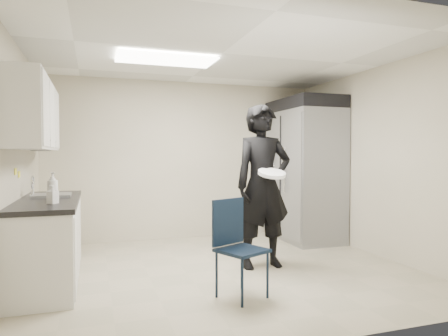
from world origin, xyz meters
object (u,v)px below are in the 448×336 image
object	(u,v)px
commercial_fridge	(304,175)
folding_chair	(242,250)
lower_counter	(48,242)
man_tuxedo	(263,186)

from	to	relation	value
commercial_fridge	folding_chair	bearing A→B (deg)	-131.09
commercial_fridge	lower_counter	bearing A→B (deg)	-164.12
lower_counter	commercial_fridge	bearing A→B (deg)	15.88
man_tuxedo	lower_counter	bearing A→B (deg)	174.10
commercial_fridge	folding_chair	world-z (taller)	commercial_fridge
folding_chair	man_tuxedo	bearing A→B (deg)	31.15
man_tuxedo	commercial_fridge	bearing A→B (deg)	43.66
folding_chair	commercial_fridge	bearing A→B (deg)	24.14
lower_counter	folding_chair	xyz separation A→B (m)	(1.85, -1.14, 0.03)
lower_counter	folding_chair	distance (m)	2.17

